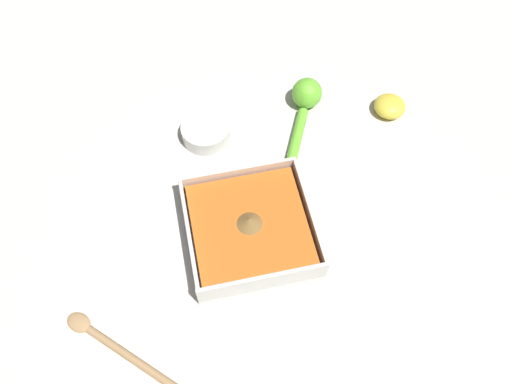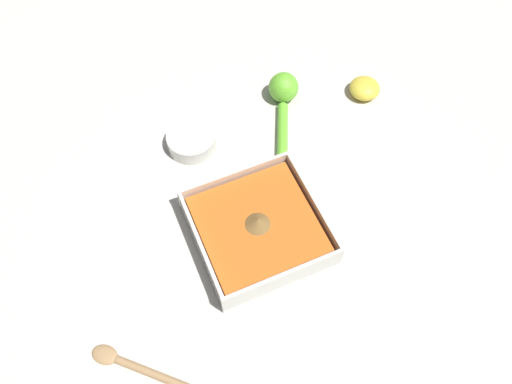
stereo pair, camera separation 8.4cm
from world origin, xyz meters
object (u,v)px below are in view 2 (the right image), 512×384
Objects in this scene: square_dish at (258,229)px; wooden_spoon at (150,373)px; spice_bowl at (192,141)px; lemon_squeezer at (283,96)px; lemon_half at (365,88)px.

square_dish is 1.20× the size of wooden_spoon.
spice_bowl is at bearing -79.96° from square_dish.
lemon_squeezer reaches higher than wooden_spoon.
square_dish is 2.24× the size of spice_bowl.
spice_bowl is at bearing 122.37° from lemon_squeezer.
lemon_half is (-0.16, 0.04, -0.01)m from lemon_squeezer.
lemon_squeezer is (-0.16, -0.24, 0.00)m from square_dish.
lemon_half is 0.65m from wooden_spoon.
square_dish is 1.14× the size of lemon_squeezer.
spice_bowl is 0.36m from lemon_half.
lemon_half is at bearing -104.28° from wooden_spoon.
spice_bowl reaches higher than wooden_spoon.
square_dish is at bearing 100.04° from spice_bowl.
lemon_half is 0.35× the size of wooden_spoon.
lemon_squeezer is at bearing -13.50° from lemon_half.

